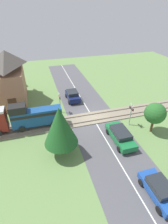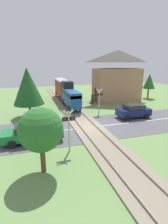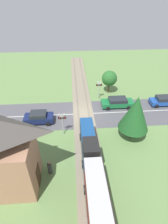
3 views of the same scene
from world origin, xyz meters
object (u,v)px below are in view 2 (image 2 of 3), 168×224
object	(u,v)px
crossing_signal_west_approach	(69,125)
station_building	(117,77)
car_near_crossing	(33,132)
pedestrian_by_station	(92,99)
train	(65,91)
crossing_signal_east_approach	(99,98)
car_far_side	(133,111)

from	to	relation	value
crossing_signal_west_approach	station_building	distance (m)	17.76
station_building	car_near_crossing	bearing A→B (deg)	-138.65
car_near_crossing	pedestrian_by_station	xyz separation A→B (m)	(8.79, 10.62, -0.06)
train	pedestrian_by_station	bearing A→B (deg)	-19.90
pedestrian_by_station	car_near_crossing	bearing A→B (deg)	-129.63
crossing_signal_west_approach	crossing_signal_east_approach	xyz separation A→B (m)	(5.31, 7.77, 0.00)
station_building	car_far_side	bearing A→B (deg)	-104.99
car_far_side	crossing_signal_east_approach	xyz separation A→B (m)	(-3.13, 2.45, 1.14)
car_far_side	crossing_signal_east_approach	size ratio (longest dim) A/B	1.20
crossing_signal_west_approach	crossing_signal_east_approach	distance (m)	9.41
train	car_far_side	size ratio (longest dim) A/B	3.41
crossing_signal_west_approach	train	bearing A→B (deg)	79.58
car_near_crossing	pedestrian_by_station	world-z (taller)	pedestrian_by_station
crossing_signal_east_approach	pedestrian_by_station	xyz separation A→B (m)	(1.11, 5.29, -1.25)
crossing_signal_west_approach	pedestrian_by_station	xyz separation A→B (m)	(6.41, 13.06, -1.25)
crossing_signal_east_approach	pedestrian_by_station	size ratio (longest dim) A/B	1.99
train	car_near_crossing	world-z (taller)	train
car_near_crossing	crossing_signal_east_approach	world-z (taller)	crossing_signal_east_approach
crossing_signal_east_approach	car_near_crossing	bearing A→B (deg)	-145.28
station_building	pedestrian_by_station	xyz separation A→B (m)	(-4.35, -0.95, -3.07)
car_near_crossing	station_building	distance (m)	17.76
car_near_crossing	station_building	xyz separation A→B (m)	(13.14, 11.57, 3.01)
crossing_signal_east_approach	station_building	bearing A→B (deg)	48.83
car_far_side	station_building	xyz separation A→B (m)	(2.33, 8.69, 2.96)
car_far_side	crossing_signal_west_approach	xyz separation A→B (m)	(-8.44, -5.33, 1.14)
crossing_signal_west_approach	station_building	world-z (taller)	station_building
car_far_side	crossing_signal_east_approach	distance (m)	4.13
train	pedestrian_by_station	xyz separation A→B (m)	(3.76, -1.36, -1.16)
car_far_side	crossing_signal_west_approach	size ratio (longest dim) A/B	1.20
train	pedestrian_by_station	distance (m)	4.17
pedestrian_by_station	car_far_side	bearing A→B (deg)	-75.35
crossing_signal_west_approach	pedestrian_by_station	world-z (taller)	crossing_signal_west_approach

